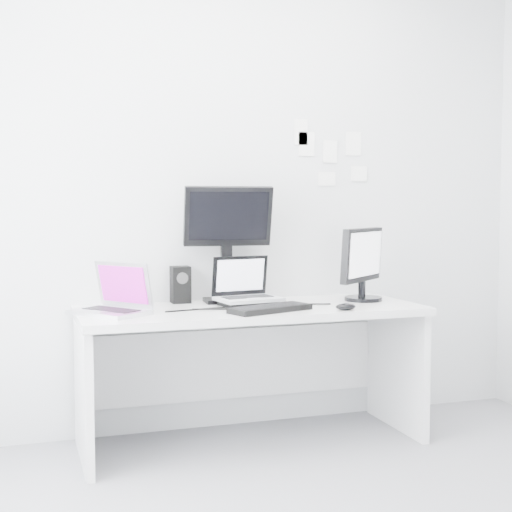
# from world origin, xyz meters

# --- Properties ---
(back_wall) EXTENTS (3.60, 0.00, 3.60)m
(back_wall) POSITION_xyz_m (0.00, 1.60, 1.35)
(back_wall) COLOR silver
(back_wall) RESTS_ON ground
(desk) EXTENTS (1.80, 0.70, 0.73)m
(desk) POSITION_xyz_m (0.00, 1.25, 0.36)
(desk) COLOR silver
(desk) RESTS_ON ground
(macbook) EXTENTS (0.43, 0.44, 0.27)m
(macbook) POSITION_xyz_m (-0.74, 1.21, 0.86)
(macbook) COLOR silver
(macbook) RESTS_ON desk
(speaker) EXTENTS (0.13, 0.13, 0.20)m
(speaker) POSITION_xyz_m (-0.32, 1.53, 0.83)
(speaker) COLOR black
(speaker) RESTS_ON desk
(dell_laptop) EXTENTS (0.36, 0.30, 0.27)m
(dell_laptop) POSITION_xyz_m (0.00, 1.30, 0.86)
(dell_laptop) COLOR #B4B7BC
(dell_laptop) RESTS_ON desk
(rear_monitor) EXTENTS (0.49, 0.21, 0.66)m
(rear_monitor) POSITION_xyz_m (-0.06, 1.47, 1.06)
(rear_monitor) COLOR black
(rear_monitor) RESTS_ON desk
(samsung_monitor) EXTENTS (0.49, 0.46, 0.42)m
(samsung_monitor) POSITION_xyz_m (0.68, 1.30, 0.94)
(samsung_monitor) COLOR black
(samsung_monitor) RESTS_ON desk
(keyboard) EXTENTS (0.46, 0.29, 0.03)m
(keyboard) POSITION_xyz_m (0.04, 1.06, 0.74)
(keyboard) COLOR black
(keyboard) RESTS_ON desk
(mouse) EXTENTS (0.11, 0.07, 0.04)m
(mouse) POSITION_xyz_m (0.42, 0.99, 0.75)
(mouse) COLOR black
(mouse) RESTS_ON desk
(wall_note_0) EXTENTS (0.10, 0.00, 0.14)m
(wall_note_0) POSITION_xyz_m (0.45, 1.59, 1.62)
(wall_note_0) COLOR white
(wall_note_0) RESTS_ON back_wall
(wall_note_1) EXTENTS (0.09, 0.00, 0.13)m
(wall_note_1) POSITION_xyz_m (0.60, 1.59, 1.58)
(wall_note_1) COLOR white
(wall_note_1) RESTS_ON back_wall
(wall_note_2) EXTENTS (0.10, 0.00, 0.14)m
(wall_note_2) POSITION_xyz_m (0.75, 1.59, 1.63)
(wall_note_2) COLOR white
(wall_note_2) RESTS_ON back_wall
(wall_note_3) EXTENTS (0.11, 0.00, 0.08)m
(wall_note_3) POSITION_xyz_m (0.58, 1.59, 1.42)
(wall_note_3) COLOR white
(wall_note_3) RESTS_ON back_wall
(wall_note_4) EXTENTS (0.08, 0.00, 0.15)m
(wall_note_4) POSITION_xyz_m (0.41, 1.59, 1.69)
(wall_note_4) COLOR white
(wall_note_4) RESTS_ON back_wall
(wall_note_5) EXTENTS (0.10, 0.00, 0.09)m
(wall_note_5) POSITION_xyz_m (0.79, 1.59, 1.45)
(wall_note_5) COLOR white
(wall_note_5) RESTS_ON back_wall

